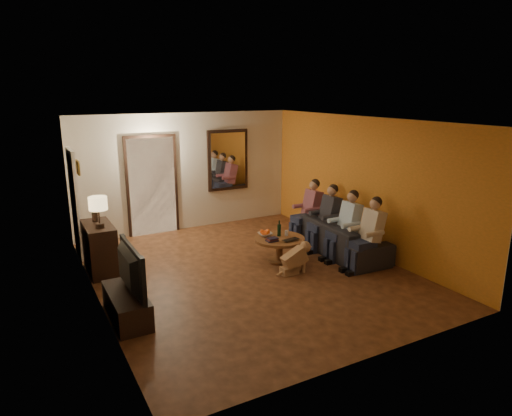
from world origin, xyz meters
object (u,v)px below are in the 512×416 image
bowl (265,234)px  laptop (292,241)px  tv (124,270)px  coffee_table (279,249)px  person_b (347,228)px  sofa (340,237)px  wine_bottle (279,228)px  person_c (327,220)px  table_lamp (99,212)px  dog (294,258)px  tv_stand (127,305)px  person_a (369,237)px  dresser (100,248)px  person_d (310,213)px

bowl → laptop: 0.57m
tv → coffee_table: (2.99, 0.86, -0.49)m
coffee_table → person_b: bearing=-22.1°
sofa → coffee_table: 1.28m
person_b → wine_bottle: person_b is taller
person_c → person_b: bearing=-90.0°
table_lamp → person_c: size_ratio=0.45×
tv → dog: tv is taller
tv → laptop: 3.16m
tv_stand → person_a: size_ratio=0.96×
dresser → sofa: (4.26, -1.21, -0.11)m
coffee_table → tv: bearing=-163.9°
coffee_table → wine_bottle: size_ratio=2.99×
sofa → laptop: 1.18m
dresser → person_d: size_ratio=0.80×
table_lamp → coffee_table: (2.99, -0.82, -0.90)m
person_a → person_c: 1.20m
sofa → wine_bottle: size_ratio=7.04×
person_a → wine_bottle: 1.62m
table_lamp → tv_stand: bearing=-90.0°
person_a → person_b: 0.60m
coffee_table → person_d: bearing=31.8°
dresser → person_a: 4.67m
bowl → sofa: bearing=-15.3°
laptop → wine_bottle: bearing=89.7°
table_lamp → coffee_table: size_ratio=0.58×
table_lamp → dog: size_ratio=0.96×
person_b → dog: (-1.24, -0.14, -0.32)m
person_a → bowl: person_a is taller
person_a → person_c: same height
table_lamp → person_c: bearing=-9.5°
tv_stand → person_c: size_ratio=0.96×
tv_stand → tv: (0.00, 0.00, 0.53)m
bowl → person_d: bearing=20.5°
tv → person_d: (4.16, 1.59, -0.12)m
tv_stand → coffee_table: (2.99, 0.86, 0.03)m
tv → person_b: person_b is taller
tv_stand → dog: size_ratio=2.06×
dog → bowl: dog is taller
coffee_table → person_a: bearing=-42.6°
person_b → person_c: size_ratio=1.00×
sofa → tv: bearing=102.5°
tv_stand → sofa: size_ratio=0.53×
table_lamp → sofa: bearing=-13.1°
dog → person_c: bearing=29.8°
coffee_table → person_c: bearing=6.1°
person_b → laptop: 1.09m
dresser → person_a: bearing=-26.9°
wine_bottle → dresser: bearing=162.8°
sofa → person_c: 0.42m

